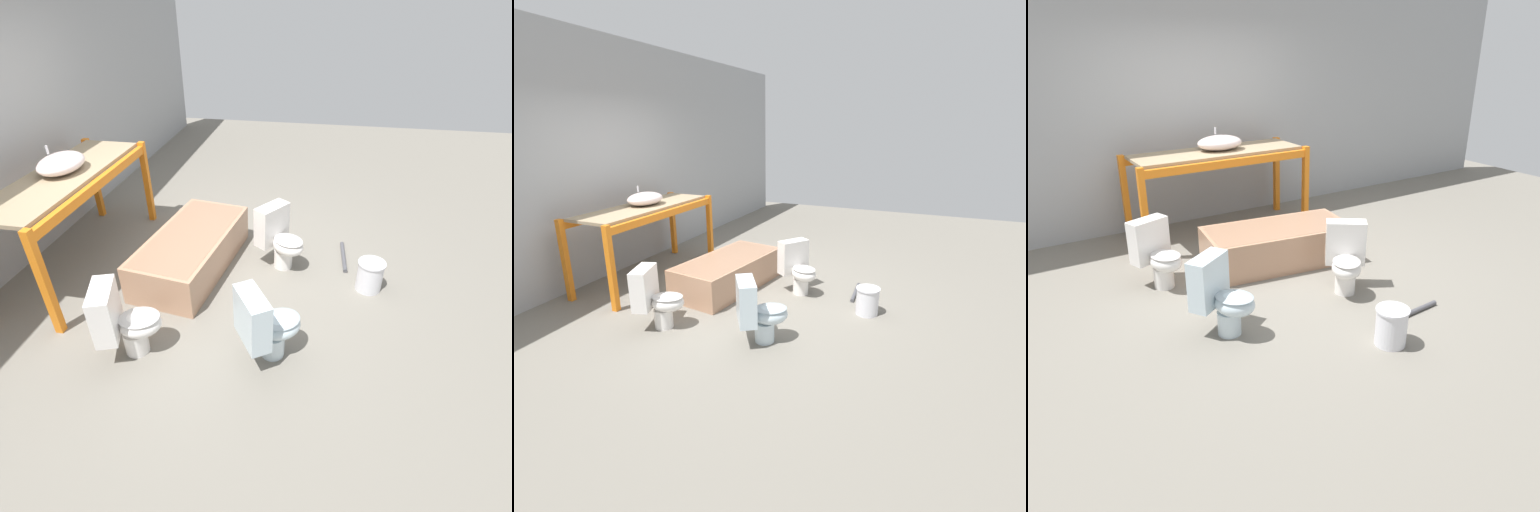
% 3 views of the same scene
% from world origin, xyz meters
% --- Properties ---
extents(ground_plane, '(12.00, 12.00, 0.00)m').
position_xyz_m(ground_plane, '(0.00, 0.00, 0.00)').
color(ground_plane, slate).
extents(shelving_rack, '(2.17, 0.78, 1.02)m').
position_xyz_m(shelving_rack, '(0.05, 1.35, 0.88)').
color(shelving_rack, orange).
rests_on(shelving_rack, ground_plane).
extents(sink_basin, '(0.55, 0.40, 0.25)m').
position_xyz_m(sink_basin, '(0.10, 1.37, 1.11)').
color(sink_basin, silver).
rests_on(sink_basin, shelving_rack).
extents(bathtub_main, '(1.63, 0.93, 0.41)m').
position_xyz_m(bathtub_main, '(0.15, 0.14, 0.23)').
color(bathtub_main, tan).
rests_on(bathtub_main, ground_plane).
extents(toilet_near, '(0.47, 0.57, 0.66)m').
position_xyz_m(toilet_near, '(-1.12, 0.29, 0.34)').
color(toilet_near, white).
rests_on(toilet_near, ground_plane).
extents(toilet_far, '(0.54, 0.59, 0.66)m').
position_xyz_m(toilet_far, '(-0.97, -0.82, 0.34)').
color(toilet_far, silver).
rests_on(toilet_far, ground_plane).
extents(toilet_extra, '(0.55, 0.59, 0.66)m').
position_xyz_m(toilet_extra, '(0.37, -0.76, 0.34)').
color(toilet_extra, white).
rests_on(toilet_extra, ground_plane).
extents(bucket_white, '(0.27, 0.27, 0.32)m').
position_xyz_m(bucket_white, '(0.08, -1.70, 0.17)').
color(bucket_white, silver).
rests_on(bucket_white, ground_plane).
extents(loose_pipe, '(0.57, 0.08, 0.04)m').
position_xyz_m(loose_pipe, '(0.60, -1.46, 0.02)').
color(loose_pipe, '#4C4C51').
rests_on(loose_pipe, ground_plane).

